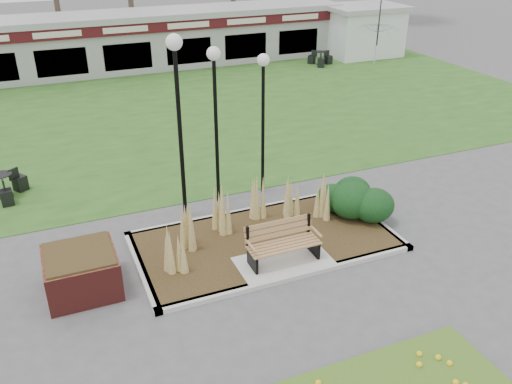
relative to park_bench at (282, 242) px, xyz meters
name	(u,v)px	position (x,y,z in m)	size (l,w,h in m)	color
ground	(286,269)	(0.00, -0.25, -0.59)	(100.00, 100.00, 0.00)	#515154
lawn	(161,114)	(0.00, 11.75, -0.58)	(34.00, 16.00, 0.02)	#25561B
planting_bed	(309,218)	(1.27, 1.10, -0.22)	(6.75, 3.40, 1.27)	#342414
park_bench	(282,242)	(0.00, 0.00, 0.00)	(1.70, 0.66, 0.93)	#9E8347
brick_planter	(82,272)	(-4.40, 0.75, -0.11)	(1.50, 1.50, 0.95)	maroon
food_pavilion	(122,42)	(0.00, 19.71, 0.89)	(24.60, 3.40, 2.90)	#969699
service_hut	(363,30)	(13.50, 17.75, 0.86)	(4.40, 3.40, 2.83)	white
lamp_post_near_left	(177,89)	(-1.45, 3.07, 2.95)	(0.40, 0.40, 4.86)	black
lamp_post_near_right	(215,92)	(-0.32, 3.56, 2.60)	(0.36, 0.36, 4.38)	black
lamp_post_mid_right	(263,94)	(1.07, 3.62, 2.37)	(0.34, 0.34, 4.07)	black
bistro_set_b	(4,189)	(-5.95, 6.13, -0.33)	(1.36, 1.25, 0.73)	black
bistro_set_d	(320,60)	(10.10, 16.51, -0.32)	(1.24, 1.38, 0.73)	black
patio_umbrella	(377,44)	(11.05, 12.75, 1.20)	(2.27, 2.31, 2.81)	black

